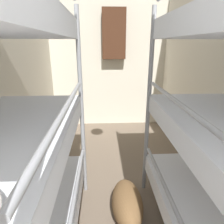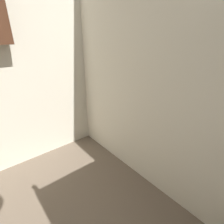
{
  "view_description": "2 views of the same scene",
  "coord_description": "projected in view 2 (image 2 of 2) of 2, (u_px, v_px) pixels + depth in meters",
  "views": [
    {
      "loc": [
        -0.13,
        0.35,
        1.64
      ],
      "look_at": [
        -0.02,
        2.67,
        0.86
      ],
      "focal_mm": 32.0,
      "sensor_mm": 36.0,
      "label": 1
    },
    {
      "loc": [
        -0.08,
        2.39,
        1.47
      ],
      "look_at": [
        0.68,
        3.31,
        0.93
      ],
      "focal_mm": 28.0,
      "sensor_mm": 36.0,
      "label": 2
    }
  ],
  "objects": []
}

